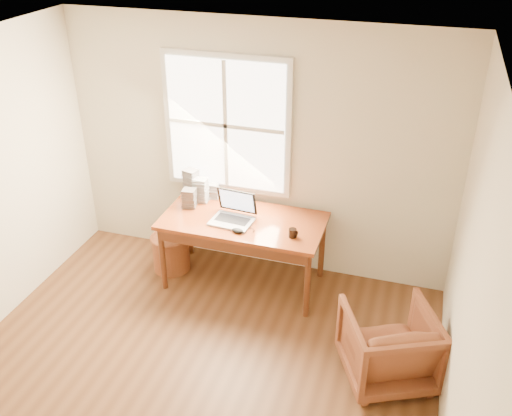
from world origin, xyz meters
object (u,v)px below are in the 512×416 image
Objects in this scene: desk at (243,221)px; armchair at (389,345)px; wicker_stool at (171,253)px; cd_stack_a at (201,190)px; laptop at (231,211)px; coffee_mug at (293,233)px.

desk is 1.83m from armchair.
wicker_stool is 0.78m from cd_stack_a.
cd_stack_a is (-0.45, 0.32, -0.00)m from laptop.
armchair is at bearing -28.29° from cd_stack_a.
cd_stack_a reaches higher than wicker_stool.
laptop is at bearing -51.19° from armchair.
armchair reaches higher than wicker_stool.
coffee_mug is at bearing -1.89° from laptop.
coffee_mug reaches higher than wicker_stool.
cd_stack_a is at bearing 134.97° from coffee_mug.
armchair is at bearing -29.98° from desk.
armchair is 2.53m from wicker_stool.
laptop is (-1.64, 0.80, 0.56)m from armchair.
laptop reaches higher than coffee_mug.
desk is at bearing -23.03° from cd_stack_a.
wicker_stool is (-0.82, -0.00, -0.54)m from desk.
cd_stack_a is (-1.07, 0.40, 0.09)m from coffee_mug.
cd_stack_a is at bearing 38.44° from wicker_stool.
armchair is 1.32m from coffee_mug.
coffee_mug is at bearing -60.93° from armchair.
coffee_mug reaches higher than desk.
laptop is 0.64m from coffee_mug.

